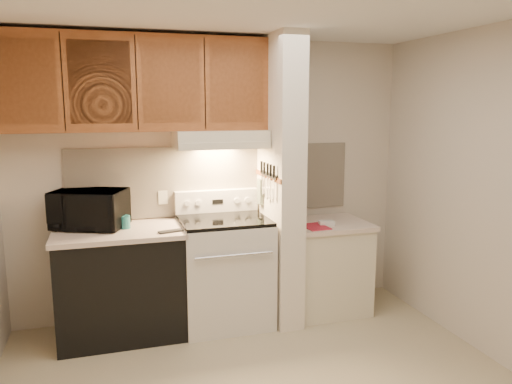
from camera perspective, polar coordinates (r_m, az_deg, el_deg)
name	(u,v)px	position (r m, az deg, el deg)	size (l,w,h in m)	color
ceiling	(266,4)	(3.15, 1.12, 20.67)	(3.60, 3.60, 0.00)	white
wall_back	(215,178)	(4.59, -4.71, 1.58)	(3.60, 0.02, 2.50)	beige
wall_right	(497,196)	(4.08, 25.87, -0.43)	(0.02, 3.00, 2.50)	beige
backsplash	(215,180)	(4.58, -4.68, 1.37)	(2.60, 0.02, 0.63)	beige
range_body	(225,272)	(4.45, -3.62, -9.16)	(0.76, 0.65, 0.92)	silver
oven_window	(233,280)	(4.14, -2.60, -10.02)	(0.50, 0.01, 0.30)	black
oven_handle	(234,256)	(4.04, -2.49, -7.27)	(0.02, 0.02, 0.65)	silver
cooktop	(224,220)	(4.32, -3.69, -3.20)	(0.74, 0.64, 0.03)	black
range_backguard	(217,201)	(4.57, -4.52, -1.01)	(0.76, 0.08, 0.20)	silver
range_display	(218,202)	(4.52, -4.40, -1.11)	(0.10, 0.01, 0.04)	black
range_knob_left_outer	(187,203)	(4.47, -7.90, -1.30)	(0.05, 0.05, 0.02)	silver
range_knob_left_inner	(198,203)	(4.49, -6.64, -1.24)	(0.05, 0.05, 0.02)	silver
range_knob_right_inner	(237,201)	(4.56, -2.19, -0.99)	(0.05, 0.05, 0.02)	silver
range_knob_right_outer	(247,200)	(4.59, -0.98, -0.92)	(0.05, 0.05, 0.02)	silver
dishwasher_front	(121,285)	(4.36, -15.15, -10.24)	(1.00, 0.63, 0.87)	black
left_countertop	(119,232)	(4.23, -15.42, -4.44)	(1.04, 0.67, 0.04)	beige
spoon_rest	(171,231)	(4.06, -9.69, -4.44)	(0.20, 0.06, 0.01)	black
teal_jar	(124,222)	(4.25, -14.81, -3.33)	(0.10, 0.10, 0.11)	#1E6667
outlet	(163,198)	(4.51, -10.58, -0.63)	(0.08, 0.01, 0.12)	beige
microwave	(90,209)	(4.33, -18.49, -1.86)	(0.57, 0.38, 0.31)	black
partition_pillar	(280,181)	(4.39, 2.77, 1.23)	(0.22, 0.70, 2.50)	white
pillar_trim	(268,176)	(4.35, 1.34, 1.81)	(0.01, 0.70, 0.04)	#975128
knife_strip	(269,175)	(4.30, 1.47, 1.99)	(0.02, 0.42, 0.04)	black
knife_blade_a	(274,189)	(4.16, 2.02, 0.31)	(0.01, 0.04, 0.16)	silver
knife_handle_a	(274,172)	(4.13, 2.06, 2.35)	(0.02, 0.02, 0.10)	black
knife_blade_b	(270,189)	(4.25, 1.59, 0.39)	(0.01, 0.04, 0.18)	silver
knife_handle_b	(271,170)	(4.21, 1.69, 2.50)	(0.02, 0.02, 0.10)	black
knife_blade_c	(267,189)	(4.31, 1.32, 0.40)	(0.01, 0.04, 0.20)	silver
knife_handle_c	(268,169)	(4.28, 1.34, 2.63)	(0.02, 0.02, 0.10)	black
knife_blade_d	(264,185)	(4.39, 0.97, 0.83)	(0.01, 0.04, 0.16)	silver
knife_handle_d	(264,168)	(4.37, 0.96, 2.78)	(0.02, 0.02, 0.10)	black
knife_blade_e	(262,185)	(4.45, 0.72, 0.83)	(0.01, 0.04, 0.18)	silver
knife_handle_e	(262,167)	(4.45, 0.64, 2.91)	(0.02, 0.02, 0.10)	black
oven_mitt	(260,192)	(4.53, 0.47, 0.03)	(0.03, 0.10, 0.23)	slate
right_cab_base	(326,268)	(4.76, 7.97, -8.63)	(0.70, 0.60, 0.81)	beige
right_countertop	(327,224)	(4.65, 8.09, -3.66)	(0.74, 0.64, 0.04)	beige
red_folder	(315,227)	(4.44, 6.80, -3.96)	(0.19, 0.26, 0.01)	#B72133
white_box	(326,223)	(4.53, 8.06, -3.52)	(0.14, 0.09, 0.04)	white
range_hood	(220,139)	(4.34, -4.17, 6.08)	(0.78, 0.44, 0.15)	beige
hood_lip	(225,146)	(4.14, -3.51, 5.28)	(0.78, 0.04, 0.06)	beige
upper_cabinets	(135,84)	(4.28, -13.64, 11.95)	(2.18, 0.33, 0.77)	#975128
cab_door_a	(23,81)	(4.15, -25.07, 11.38)	(0.46, 0.01, 0.63)	#975128
cab_gap_a	(62,82)	(4.12, -21.25, 11.65)	(0.01, 0.01, 0.73)	black
cab_door_b	(100,82)	(4.11, -17.38, 11.88)	(0.46, 0.01, 0.63)	#975128
cab_gap_b	(136,83)	(4.12, -13.50, 12.05)	(0.01, 0.01, 0.73)	black
cab_door_c	(171,83)	(4.14, -9.66, 12.16)	(0.46, 0.01, 0.63)	#975128
cab_gap_c	(205,84)	(4.19, -5.87, 12.22)	(0.01, 0.01, 0.73)	black
cab_door_d	(237,84)	(4.25, -2.18, 12.23)	(0.46, 0.01, 0.63)	#975128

